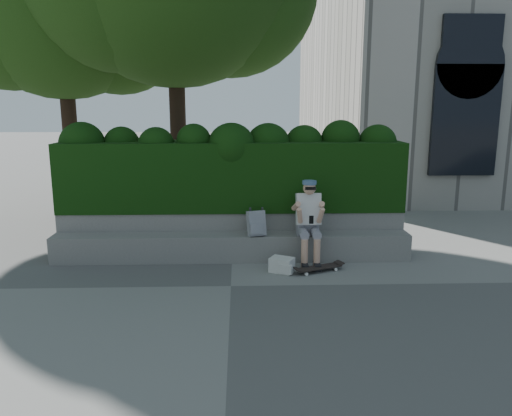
{
  "coord_description": "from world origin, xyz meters",
  "views": [
    {
      "loc": [
        0.13,
        -6.88,
        2.61
      ],
      "look_at": [
        0.4,
        1.0,
        0.95
      ],
      "focal_mm": 35.0,
      "sensor_mm": 36.0,
      "label": 1
    }
  ],
  "objects_px": {
    "skateboard": "(319,268)",
    "backpack_plaid": "(256,223)",
    "backpack_ground": "(282,265)",
    "person": "(309,219)"
  },
  "relations": [
    {
      "from": "skateboard",
      "to": "backpack_plaid",
      "type": "bearing_deg",
      "value": 127.28
    },
    {
      "from": "person",
      "to": "backpack_plaid",
      "type": "distance_m",
      "value": 0.87
    },
    {
      "from": "person",
      "to": "backpack_plaid",
      "type": "relative_size",
      "value": 3.3
    },
    {
      "from": "skateboard",
      "to": "backpack_ground",
      "type": "relative_size",
      "value": 2.19
    },
    {
      "from": "backpack_plaid",
      "to": "backpack_ground",
      "type": "height_order",
      "value": "backpack_plaid"
    },
    {
      "from": "person",
      "to": "backpack_ground",
      "type": "bearing_deg",
      "value": -135.59
    },
    {
      "from": "skateboard",
      "to": "backpack_plaid",
      "type": "distance_m",
      "value": 1.27
    },
    {
      "from": "backpack_plaid",
      "to": "backpack_ground",
      "type": "relative_size",
      "value": 1.17
    },
    {
      "from": "backpack_ground",
      "to": "person",
      "type": "bearing_deg",
      "value": 72.18
    },
    {
      "from": "person",
      "to": "backpack_ground",
      "type": "relative_size",
      "value": 3.87
    }
  ]
}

